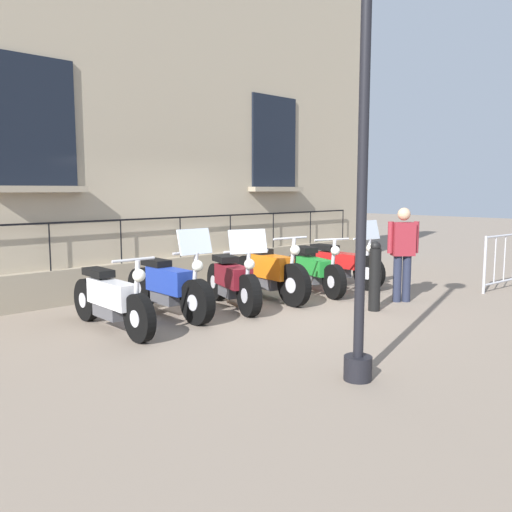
{
  "coord_description": "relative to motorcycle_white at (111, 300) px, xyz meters",
  "views": [
    {
      "loc": [
        6.22,
        -5.99,
        1.88
      ],
      "look_at": [
        -0.07,
        0.0,
        0.8
      ],
      "focal_mm": 37.84,
      "sensor_mm": 36.0,
      "label": 1
    }
  ],
  "objects": [
    {
      "name": "motorcycle_orange",
      "position": [
        0.03,
        2.95,
        0.04
      ],
      "size": [
        1.99,
        0.69,
        1.12
      ],
      "color": "black",
      "rests_on": "ground_plane"
    },
    {
      "name": "building_facade",
      "position": [
        -2.37,
        2.54,
        3.36
      ],
      "size": [
        0.82,
        11.98,
        7.73
      ],
      "color": "tan",
      "rests_on": "ground_plane"
    },
    {
      "name": "pedestrian_standing",
      "position": [
        1.65,
        4.46,
        0.47
      ],
      "size": [
        0.4,
        0.44,
        1.58
      ],
      "color": "#23283D",
      "rests_on": "ground_plane"
    },
    {
      "name": "motorcycle_green",
      "position": [
        0.07,
        4.05,
        -0.01
      ],
      "size": [
        1.96,
        0.93,
        1.04
      ],
      "color": "black",
      "rests_on": "ground_plane"
    },
    {
      "name": "motorcycle_white",
      "position": [
        0.0,
        0.0,
        0.0
      ],
      "size": [
        2.1,
        0.58,
        1.04
      ],
      "color": "black",
      "rests_on": "ground_plane"
    },
    {
      "name": "motorcycle_maroon",
      "position": [
        0.06,
        2.09,
        0.01
      ],
      "size": [
        1.89,
        0.92,
        1.29
      ],
      "color": "black",
      "rests_on": "ground_plane"
    },
    {
      "name": "bollard",
      "position": [
        1.73,
        3.55,
        0.14
      ],
      "size": [
        0.18,
        0.18,
        1.09
      ],
      "color": "black",
      "rests_on": "ground_plane"
    },
    {
      "name": "crowd_barrier",
      "position": [
        2.38,
        7.06,
        0.15
      ],
      "size": [
        0.19,
        1.88,
        1.05
      ],
      "color": "#B7B7BF",
      "rests_on": "ground_plane"
    },
    {
      "name": "lamppost",
      "position": [
        3.38,
        0.83,
        2.43
      ],
      "size": [
        0.39,
        0.39,
        4.43
      ],
      "color": "black",
      "rests_on": "ground_plane"
    },
    {
      "name": "ground_plane",
      "position": [
        0.19,
        2.54,
        -0.41
      ],
      "size": [
        60.0,
        60.0,
        0.0
      ],
      "primitive_type": "plane",
      "color": "gray"
    },
    {
      "name": "motorcycle_red",
      "position": [
        -0.04,
        4.93,
        0.02
      ],
      "size": [
        2.17,
        0.7,
        1.31
      ],
      "color": "black",
      "rests_on": "ground_plane"
    },
    {
      "name": "motorcycle_blue",
      "position": [
        -0.19,
        1.04,
        0.02
      ],
      "size": [
        2.13,
        0.64,
        1.34
      ],
      "color": "black",
      "rests_on": "ground_plane"
    }
  ]
}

